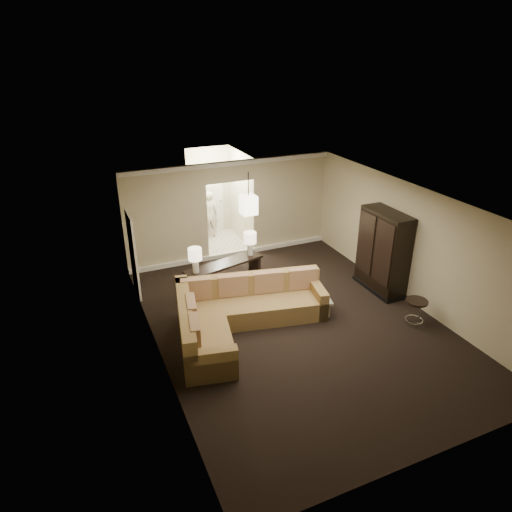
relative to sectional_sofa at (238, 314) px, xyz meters
name	(u,v)px	position (x,y,z in m)	size (l,w,h in m)	color
ground	(296,324)	(1.25, -0.33, -0.39)	(8.00, 8.00, 0.00)	black
wall_back	(231,210)	(1.25, 3.67, 1.01)	(6.00, 0.04, 2.80)	#C0B391
wall_front	(437,387)	(1.25, -4.33, 1.01)	(6.00, 0.04, 2.80)	#C0B391
wall_left	(156,296)	(-1.75, -0.33, 1.01)	(0.04, 8.00, 2.80)	#C0B391
wall_right	(412,245)	(4.25, -0.33, 1.01)	(0.04, 8.00, 2.80)	#C0B391
ceiling	(301,204)	(1.25, -0.33, 2.41)	(6.00, 8.00, 0.02)	silver
crown_molding	(230,164)	(1.25, 3.62, 2.34)	(6.00, 0.10, 0.12)	white
baseboard	(233,254)	(1.25, 3.62, -0.33)	(6.00, 0.10, 0.12)	white
side_door	(133,255)	(-1.72, 2.47, 0.66)	(0.05, 0.90, 2.10)	white
foyer	(216,200)	(1.25, 5.01, 0.91)	(1.44, 2.02, 2.80)	silver
sectional_sofa	(238,314)	(0.00, 0.00, 0.00)	(3.71, 2.76, 0.98)	brown
coffee_table	(307,302)	(1.77, 0.12, -0.19)	(1.17, 1.17, 0.41)	beige
console_table	(225,275)	(0.31, 1.67, 0.08)	(2.11, 0.97, 0.80)	black
armoire	(383,253)	(3.94, 0.26, 0.60)	(0.61, 1.43, 2.06)	black
drink_table	(416,307)	(3.65, -1.37, 0.04)	(0.48, 0.48, 0.60)	black
table_lamp_left	(195,256)	(-0.46, 1.47, 0.81)	(0.32, 0.32, 0.61)	silver
table_lamp_right	(250,240)	(1.08, 1.87, 0.81)	(0.32, 0.32, 0.61)	silver
pendant_light	(248,205)	(1.25, 2.37, 1.56)	(0.38, 0.38, 1.09)	black
person	(209,212)	(1.11, 5.27, 0.45)	(0.61, 0.40, 1.68)	beige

